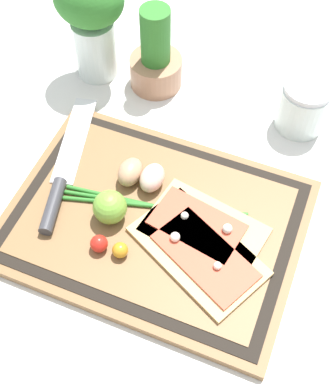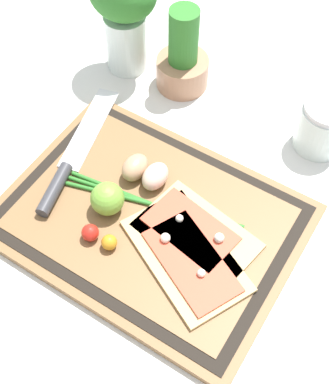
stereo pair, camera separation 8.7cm
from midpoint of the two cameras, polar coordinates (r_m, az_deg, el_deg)
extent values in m
plane|color=silver|center=(0.88, -3.91, -3.74)|extent=(6.00, 6.00, 0.00)
cube|color=brown|center=(0.87, -3.94, -3.46)|extent=(0.47, 0.35, 0.02)
cube|color=black|center=(0.87, -3.97, -3.16)|extent=(0.44, 0.32, 0.00)
cube|color=brown|center=(0.86, -3.98, -3.11)|extent=(0.40, 0.29, 0.00)
cube|color=tan|center=(0.83, 0.58, -6.53)|extent=(0.24, 0.20, 0.01)
cube|color=#D14C33|center=(0.82, 1.32, -7.07)|extent=(0.18, 0.15, 0.00)
sphere|color=silver|center=(0.83, -1.87, -5.05)|extent=(0.02, 0.02, 0.02)
sphere|color=silver|center=(0.81, 2.59, -8.11)|extent=(0.01, 0.01, 0.01)
cube|color=tan|center=(0.85, 1.35, -4.30)|extent=(0.20, 0.15, 0.01)
cube|color=#D14C33|center=(0.85, 0.56, -3.68)|extent=(0.16, 0.11, 0.00)
sphere|color=silver|center=(0.84, 3.78, -4.15)|extent=(0.02, 0.02, 0.02)
sphere|color=silver|center=(0.85, -0.76, -2.76)|extent=(0.01, 0.01, 0.01)
cube|color=silver|center=(0.98, -12.10, 5.34)|extent=(0.09, 0.20, 0.00)
cylinder|color=#38383D|center=(0.89, -14.58, -1.62)|extent=(0.05, 0.10, 0.02)
ellipsoid|color=tan|center=(0.90, -6.46, 1.93)|extent=(0.04, 0.06, 0.04)
ellipsoid|color=beige|center=(0.88, -4.14, 1.32)|extent=(0.04, 0.06, 0.04)
sphere|color=#70A838|center=(0.85, -8.77, -1.82)|extent=(0.05, 0.05, 0.05)
sphere|color=red|center=(0.84, -9.98, -5.67)|extent=(0.03, 0.03, 0.03)
sphere|color=orange|center=(0.83, -7.78, -6.40)|extent=(0.02, 0.02, 0.02)
cylinder|color=#2D7528|center=(0.87, -3.91, -1.73)|extent=(0.30, 0.05, 0.01)
cylinder|color=#2D7528|center=(0.87, -3.91, -1.73)|extent=(0.30, 0.07, 0.01)
cylinder|color=#2D7528|center=(0.87, -3.91, -1.73)|extent=(0.29, 0.09, 0.01)
cylinder|color=#AD7A5B|center=(1.06, -3.31, 12.58)|extent=(0.10, 0.10, 0.06)
cylinder|color=#2D7528|center=(1.02, -3.51, 15.49)|extent=(0.06, 0.06, 0.14)
cylinder|color=silver|center=(1.00, 12.13, 8.61)|extent=(0.09, 0.09, 0.09)
cylinder|color=#D16023|center=(1.02, 11.87, 7.60)|extent=(0.08, 0.08, 0.03)
cylinder|color=silver|center=(0.96, 12.64, 10.56)|extent=(0.09, 0.09, 0.01)
cylinder|color=silver|center=(1.08, -9.76, 14.77)|extent=(0.08, 0.08, 0.12)
camera|label=1|loc=(0.04, -92.87, -4.21)|focal=50.00mm
camera|label=2|loc=(0.04, 87.13, 4.21)|focal=50.00mm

